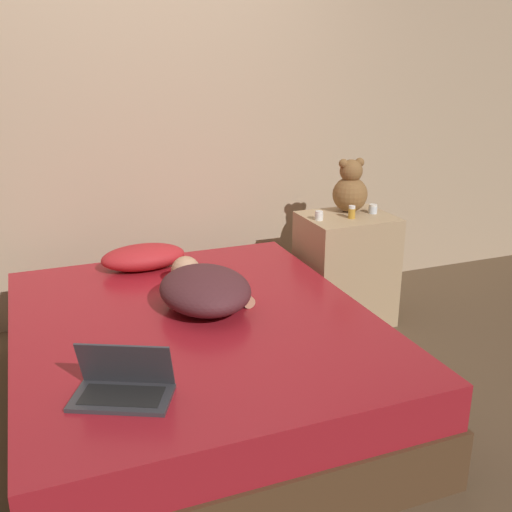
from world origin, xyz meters
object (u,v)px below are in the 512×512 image
Objects in this scene: teddy_bear at (350,189)px; bottle_white at (319,216)px; pillow at (143,257)px; person_lying at (204,288)px; bottle_amber at (352,212)px; laptop at (123,385)px; bottle_clear at (373,209)px.

bottle_white is (-0.27, -0.11, -0.12)m from teddy_bear.
person_lying reaches higher than pillow.
bottle_white is 0.21m from bottle_amber.
laptop is 1.94m from bottle_amber.
laptop is at bearing -146.39° from bottle_clear.
bottle_clear reaches higher than pillow.
pillow is 6.13× the size of bottle_amber.
laptop is 2.12m from bottle_clear.
bottle_amber reaches higher than bottle_white.
bottle_amber is at bearing -10.40° from bottle_white.
laptop reaches higher than person_lying.
laptop is (-0.51, -0.68, -0.05)m from person_lying.
teddy_bear is (1.64, 1.26, 0.33)m from laptop.
laptop is at bearing -140.02° from bottle_white.
bottle_clear is (1.76, 1.17, 0.21)m from laptop.
bottle_clear is 1.04× the size of bottle_white.
bottle_amber is at bearing 21.11° from person_lying.
person_lying is 1.35m from bottle_clear.
bottle_clear reaches higher than person_lying.
bottle_amber is at bearing -163.29° from bottle_clear.
teddy_bear is 5.89× the size of bottle_clear.
teddy_bear reaches higher than bottle_amber.
laptop is at bearing -128.11° from person_lying.
pillow is 0.66m from person_lying.
teddy_bear is 4.30× the size of bottle_amber.
pillow is at bearing 171.31° from bottle_white.
teddy_bear reaches higher than laptop.
laptop is at bearing -104.37° from pillow.
bottle_white is (1.37, 1.15, 0.21)m from laptop.
person_lying is 1.31m from teddy_bear.
teddy_bear reaches higher than bottle_clear.
bottle_white is at bearing -177.35° from bottle_clear.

